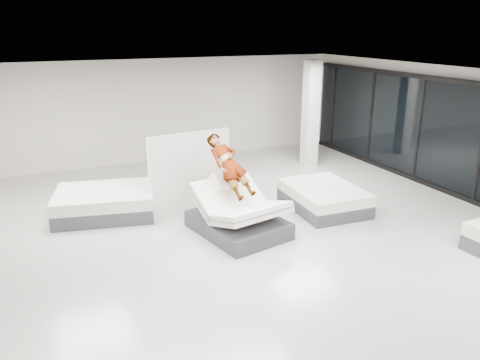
{
  "coord_description": "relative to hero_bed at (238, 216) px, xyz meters",
  "views": [
    {
      "loc": [
        -3.7,
        -7.42,
        4.15
      ],
      "look_at": [
        0.2,
        1.26,
        1.0
      ],
      "focal_mm": 35.0,
      "sensor_mm": 36.0,
      "label": 1
    }
  ],
  "objects": [
    {
      "name": "flat_bed_right_far",
      "position": [
        2.4,
        0.41,
        -0.1
      ],
      "size": [
        1.6,
        2.07,
        0.55
      ],
      "color": "#3B3B40",
      "rests_on": "floor"
    },
    {
      "name": "person",
      "position": [
        -0.06,
        0.3,
        0.81
      ],
      "size": [
        0.85,
        1.47,
        1.43
      ],
      "primitive_type": "imported",
      "rotation": [
        0.76,
        0.0,
        0.2
      ],
      "color": "slate",
      "rests_on": "hero_bed"
    },
    {
      "name": "remote",
      "position": [
        0.22,
        0.01,
        0.63
      ],
      "size": [
        0.08,
        0.15,
        0.08
      ],
      "primitive_type": "cube",
      "rotation": [
        0.35,
        0.0,
        0.2
      ],
      "color": "black",
      "rests_on": "person"
    },
    {
      "name": "flat_bed_left_far",
      "position": [
        -2.4,
        2.15,
        -0.08
      ],
      "size": [
        2.45,
        2.04,
        0.59
      ],
      "color": "#3B3B40",
      "rests_on": "floor"
    },
    {
      "name": "column",
      "position": [
        4.04,
        3.68,
        1.22
      ],
      "size": [
        0.4,
        0.4,
        3.2
      ],
      "primitive_type": "cube",
      "color": "silver",
      "rests_on": "floor"
    },
    {
      "name": "room",
      "position": [
        0.04,
        -0.82,
        1.22
      ],
      "size": [
        14.0,
        14.04,
        3.2
      ],
      "color": "#B7B5AD",
      "rests_on": "ground"
    },
    {
      "name": "hero_bed",
      "position": [
        0.0,
        0.0,
        0.0
      ],
      "size": [
        1.83,
        2.21,
        1.18
      ],
      "color": "#3B3B40",
      "rests_on": "floor"
    },
    {
      "name": "divider_panel",
      "position": [
        -0.45,
        1.7,
        0.55
      ],
      "size": [
        2.03,
        0.37,
        1.85
      ],
      "primitive_type": "cube",
      "rotation": [
        0.0,
        0.0,
        0.14
      ],
      "color": "silver",
      "rests_on": "floor"
    }
  ]
}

